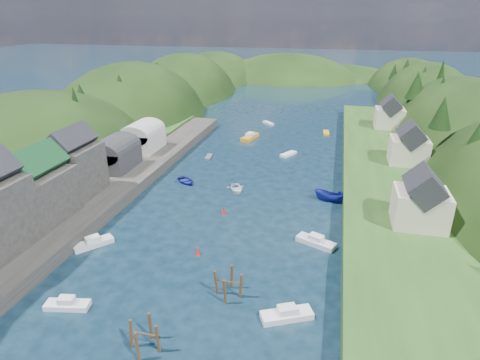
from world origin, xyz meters
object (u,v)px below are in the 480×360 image
(piling_cluster_near, at_px, (144,338))
(piling_cluster_far, at_px, (228,286))
(channel_buoy_far, at_px, (224,211))
(channel_buoy_near, at_px, (198,252))

(piling_cluster_near, xyz_separation_m, piling_cluster_far, (5.69, 9.45, 0.02))
(piling_cluster_far, xyz_separation_m, channel_buoy_far, (-5.98, 19.27, -0.85))
(piling_cluster_near, distance_m, channel_buoy_far, 28.73)
(piling_cluster_near, distance_m, piling_cluster_far, 11.03)
(channel_buoy_near, bearing_deg, channel_buoy_far, 89.24)
(piling_cluster_far, distance_m, channel_buoy_far, 20.19)
(channel_buoy_far, bearing_deg, piling_cluster_near, -89.43)
(piling_cluster_far, height_order, channel_buoy_far, piling_cluster_far)
(piling_cluster_near, height_order, piling_cluster_far, piling_cluster_far)
(channel_buoy_near, bearing_deg, piling_cluster_near, -88.45)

